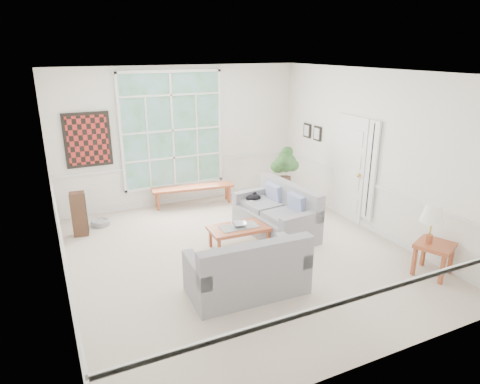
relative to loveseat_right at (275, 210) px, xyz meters
name	(u,v)px	position (x,y,z in m)	size (l,w,h in m)	color
floor	(240,255)	(-0.99, -0.53, -0.47)	(5.50, 6.00, 0.01)	beige
ceiling	(240,72)	(-0.99, -0.53, 2.54)	(5.50, 6.00, 0.02)	white
wall_back	(181,136)	(-0.99, 2.47, 1.04)	(5.50, 0.02, 3.00)	white
wall_front	(369,244)	(-0.99, -3.53, 1.04)	(5.50, 0.02, 3.00)	white
wall_left	(53,194)	(-3.74, -0.53, 1.04)	(0.02, 6.00, 3.00)	white
wall_right	(374,152)	(1.76, -0.53, 1.04)	(0.02, 6.00, 3.00)	white
window_back	(173,130)	(-1.19, 2.43, 1.19)	(2.30, 0.08, 2.40)	white
entry_door	(349,168)	(1.72, 0.07, 0.59)	(0.08, 0.90, 2.10)	white
door_sidelight	(371,171)	(1.72, -0.56, 0.69)	(0.08, 0.26, 1.90)	white
wall_art	(88,140)	(-2.94, 2.42, 1.14)	(0.90, 0.06, 1.10)	maroon
wall_frame_near	(317,134)	(1.72, 1.22, 1.09)	(0.04, 0.26, 0.32)	black
wall_frame_far	(307,131)	(1.72, 1.62, 1.09)	(0.04, 0.26, 0.32)	black
loveseat_right	(275,210)	(0.00, 0.00, 0.00)	(0.88, 1.71, 0.92)	gray
loveseat_front	(247,263)	(-1.39, -1.61, -0.01)	(1.65, 0.85, 0.89)	gray
coffee_table	(239,237)	(-0.88, -0.27, -0.27)	(1.05, 0.57, 0.39)	#A44D2C
pewter_bowl	(239,224)	(-0.87, -0.25, -0.03)	(0.32, 0.32, 0.08)	#9C9CA1
window_bench	(193,196)	(-0.88, 2.12, -0.25)	(1.80, 0.35, 0.42)	#A44D2C
end_table	(285,197)	(0.86, 1.08, -0.22)	(0.48, 0.48, 0.48)	#A44D2C
houseplant	(285,167)	(0.86, 1.10, 0.46)	(0.51, 0.51, 0.87)	#2A4F25
side_table	(433,259)	(1.41, -2.40, -0.20)	(0.51, 0.51, 0.52)	#A44D2C
table_lamp	(431,224)	(1.33, -2.35, 0.37)	(0.36, 0.36, 0.61)	silver
pet_bed	(100,223)	(-2.94, 1.80, -0.41)	(0.38, 0.38, 0.11)	gray
floor_speaker	(79,214)	(-3.34, 1.47, -0.04)	(0.26, 0.21, 0.84)	#432A1C
cat	(253,198)	(-0.16, 0.59, 0.08)	(0.32, 0.22, 0.15)	black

